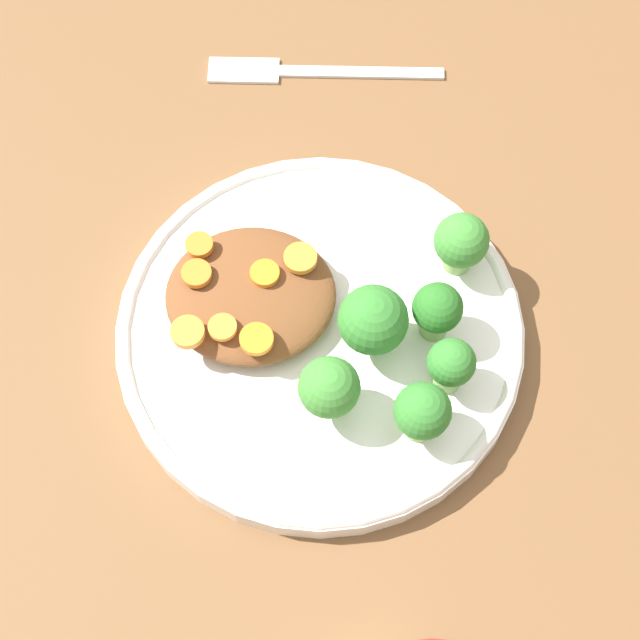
# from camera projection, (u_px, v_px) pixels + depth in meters

# --- Properties ---
(ground_plane) EXTENTS (4.00, 4.00, 0.00)m
(ground_plane) POSITION_uv_depth(u_px,v_px,m) (320.00, 340.00, 0.75)
(ground_plane) COLOR brown
(plate) EXTENTS (0.28, 0.28, 0.02)m
(plate) POSITION_uv_depth(u_px,v_px,m) (320.00, 333.00, 0.74)
(plate) COLOR white
(plate) RESTS_ON ground_plane
(stew_mound) EXTENTS (0.12, 0.11, 0.03)m
(stew_mound) POSITION_uv_depth(u_px,v_px,m) (251.00, 295.00, 0.73)
(stew_mound) COLOR brown
(stew_mound) RESTS_ON plate
(broccoli_floret_0) EXTENTS (0.04, 0.04, 0.05)m
(broccoli_floret_0) POSITION_uv_depth(u_px,v_px,m) (423.00, 412.00, 0.68)
(broccoli_floret_0) COLOR #7FA85B
(broccoli_floret_0) RESTS_ON plate
(broccoli_floret_1) EXTENTS (0.04, 0.04, 0.06)m
(broccoli_floret_1) POSITION_uv_depth(u_px,v_px,m) (329.00, 388.00, 0.68)
(broccoli_floret_1) COLOR #7FA85B
(broccoli_floret_1) RESTS_ON plate
(broccoli_floret_2) EXTENTS (0.05, 0.05, 0.06)m
(broccoli_floret_2) POSITION_uv_depth(u_px,v_px,m) (373.00, 321.00, 0.70)
(broccoli_floret_2) COLOR #7FA85B
(broccoli_floret_2) RESTS_ON plate
(broccoli_floret_3) EXTENTS (0.03, 0.03, 0.05)m
(broccoli_floret_3) POSITION_uv_depth(u_px,v_px,m) (451.00, 365.00, 0.69)
(broccoli_floret_3) COLOR #7FA85B
(broccoli_floret_3) RESTS_ON plate
(broccoli_floret_4) EXTENTS (0.03, 0.03, 0.05)m
(broccoli_floret_4) POSITION_uv_depth(u_px,v_px,m) (437.00, 307.00, 0.71)
(broccoli_floret_4) COLOR #7FA85B
(broccoli_floret_4) RESTS_ON plate
(broccoli_floret_5) EXTENTS (0.04, 0.04, 0.05)m
(broccoli_floret_5) POSITION_uv_depth(u_px,v_px,m) (461.00, 242.00, 0.73)
(broccoli_floret_5) COLOR #7FA85B
(broccoli_floret_5) RESTS_ON plate
(carrot_slice_0) EXTENTS (0.02, 0.02, 0.00)m
(carrot_slice_0) POSITION_uv_depth(u_px,v_px,m) (257.00, 339.00, 0.70)
(carrot_slice_0) COLOR orange
(carrot_slice_0) RESTS_ON stew_mound
(carrot_slice_1) EXTENTS (0.02, 0.02, 0.01)m
(carrot_slice_1) POSITION_uv_depth(u_px,v_px,m) (196.00, 274.00, 0.72)
(carrot_slice_1) COLOR orange
(carrot_slice_1) RESTS_ON stew_mound
(carrot_slice_2) EXTENTS (0.02, 0.02, 0.01)m
(carrot_slice_2) POSITION_uv_depth(u_px,v_px,m) (199.00, 245.00, 0.73)
(carrot_slice_2) COLOR orange
(carrot_slice_2) RESTS_ON stew_mound
(carrot_slice_3) EXTENTS (0.02, 0.02, 0.01)m
(carrot_slice_3) POSITION_uv_depth(u_px,v_px,m) (188.00, 332.00, 0.70)
(carrot_slice_3) COLOR orange
(carrot_slice_3) RESTS_ON stew_mound
(carrot_slice_4) EXTENTS (0.02, 0.02, 0.00)m
(carrot_slice_4) POSITION_uv_depth(u_px,v_px,m) (265.00, 273.00, 0.72)
(carrot_slice_4) COLOR orange
(carrot_slice_4) RESTS_ON stew_mound
(carrot_slice_5) EXTENTS (0.02, 0.02, 0.00)m
(carrot_slice_5) POSITION_uv_depth(u_px,v_px,m) (223.00, 328.00, 0.70)
(carrot_slice_5) COLOR orange
(carrot_slice_5) RESTS_ON stew_mound
(carrot_slice_6) EXTENTS (0.02, 0.02, 0.01)m
(carrot_slice_6) POSITION_uv_depth(u_px,v_px,m) (300.00, 258.00, 0.73)
(carrot_slice_6) COLOR orange
(carrot_slice_6) RESTS_ON stew_mound
(fork) EXTENTS (0.19, 0.03, 0.01)m
(fork) POSITION_uv_depth(u_px,v_px,m) (301.00, 70.00, 0.85)
(fork) COLOR silver
(fork) RESTS_ON ground_plane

